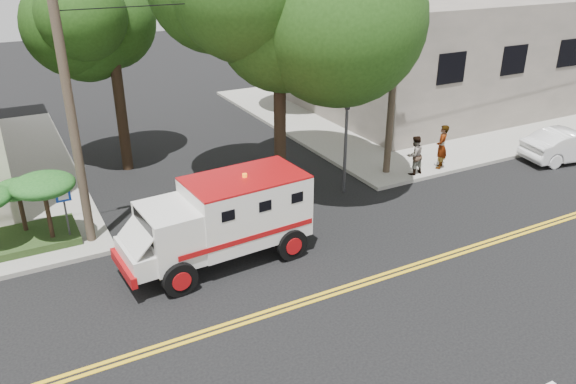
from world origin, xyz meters
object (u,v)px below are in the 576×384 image
parked_sedan (570,145)px  pedestrian_b (415,155)px  armored_truck (224,217)px  pedestrian_a (442,147)px

parked_sedan → pedestrian_b: (-7.30, 1.70, 0.25)m
armored_truck → parked_sedan: 16.62m
armored_truck → pedestrian_b: bearing=10.9°
parked_sedan → pedestrian_b: size_ratio=2.65×
pedestrian_b → armored_truck: bearing=10.3°
pedestrian_a → pedestrian_b: size_ratio=1.15×
parked_sedan → pedestrian_a: 6.13m
armored_truck → pedestrian_b: 9.61m
pedestrian_a → pedestrian_b: 1.43m
armored_truck → pedestrian_a: size_ratio=3.10×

